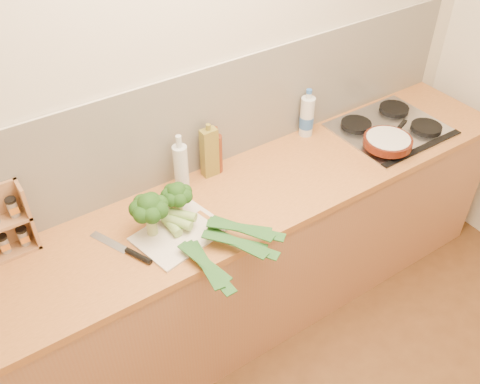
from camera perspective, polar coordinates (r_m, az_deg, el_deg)
The scene contains 15 objects.
room_shell at distance 2.58m, azimuth -3.78°, elevation 7.64°, with size 3.50×3.50×3.50m.
counter at distance 2.85m, azimuth -0.14°, elevation -7.31°, with size 3.20×0.62×0.90m.
gas_hob at distance 3.11m, azimuth 15.84°, elevation 6.57°, with size 0.58×0.50×0.04m.
chopping_board at distance 2.36m, azimuth -6.47°, elevation -4.40°, with size 0.37×0.27×0.01m, color silver.
broccoli_left at distance 2.27m, azimuth -9.67°, elevation -1.69°, with size 0.17×0.17×0.21m.
broccoli_right at distance 2.36m, azimuth -6.74°, elevation -0.28°, with size 0.14×0.14×0.18m.
leek_front at distance 2.31m, azimuth -6.35°, elevation -4.68°, with size 0.11×0.64×0.04m.
leek_mid at distance 2.31m, azimuth -5.04°, elevation -3.76°, with size 0.37×0.59×0.04m.
leek_back at distance 2.32m, azimuth -4.11°, elevation -2.89°, with size 0.41×0.51×0.04m.
chefs_knife at distance 2.30m, azimuth -11.54°, elevation -6.34°, with size 0.16×0.32×0.02m.
skillet at distance 2.91m, azimuth 15.51°, elevation 5.26°, with size 0.36×0.25×0.04m.
oil_tin at distance 2.60m, azimuth -3.28°, elevation 4.26°, with size 0.08×0.05×0.29m.
glass_bottle at distance 2.53m, azimuth -6.31°, elevation 2.70°, with size 0.07×0.07×0.30m.
amber_bottle at distance 2.64m, azimuth -2.58°, elevation 4.18°, with size 0.06×0.06×0.26m.
water_bottle at distance 2.93m, azimuth 7.14°, elevation 7.91°, with size 0.08×0.08×0.25m.
Camera 1 is at (-1.08, -0.42, 2.54)m, focal length 40.00 mm.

